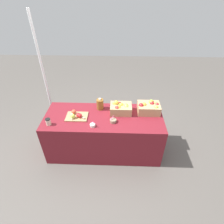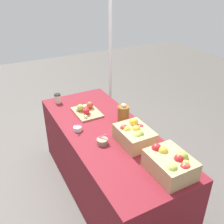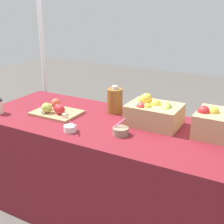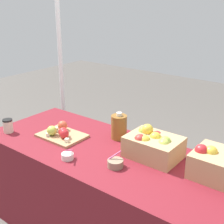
# 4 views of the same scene
# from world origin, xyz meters

# --- Properties ---
(table) EXTENTS (1.90, 0.76, 0.74)m
(table) POSITION_xyz_m (0.00, 0.00, 0.37)
(table) COLOR maroon
(table) RESTS_ON ground_plane
(apple_crate_middle) EXTENTS (0.34, 0.26, 0.20)m
(apple_crate_middle) POSITION_xyz_m (0.27, 0.12, 0.82)
(apple_crate_middle) COLOR tan
(apple_crate_middle) RESTS_ON table
(cutting_board_front) EXTENTS (0.34, 0.25, 0.09)m
(cutting_board_front) POSITION_xyz_m (-0.43, -0.04, 0.77)
(cutting_board_front) COLOR tan
(cutting_board_front) RESTS_ON table
(sample_bowl_near) EXTENTS (0.10, 0.10, 0.10)m
(sample_bowl_near) POSITION_xyz_m (0.16, -0.13, 0.76)
(sample_bowl_near) COLOR gray
(sample_bowl_near) RESTS_ON table
(sample_bowl_mid) EXTENTS (0.08, 0.09, 0.09)m
(sample_bowl_mid) POSITION_xyz_m (-0.14, -0.24, 0.76)
(sample_bowl_mid) COLOR silver
(sample_bowl_mid) RESTS_ON table
(cider_jug) EXTENTS (0.12, 0.12, 0.20)m
(cider_jug) POSITION_xyz_m (-0.07, 0.21, 0.83)
(cider_jug) COLOR brown
(cider_jug) RESTS_ON table
(coffee_cup) EXTENTS (0.07, 0.07, 0.11)m
(coffee_cup) POSITION_xyz_m (-0.81, -0.23, 0.79)
(coffee_cup) COLOR beige
(coffee_cup) RESTS_ON table
(tent_pole) EXTENTS (0.04, 0.04, 2.18)m
(tent_pole) POSITION_xyz_m (-1.08, 0.60, 1.09)
(tent_pole) COLOR white
(tent_pole) RESTS_ON ground_plane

